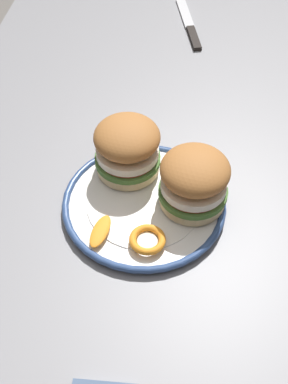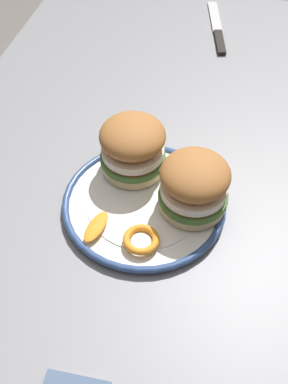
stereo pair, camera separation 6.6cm
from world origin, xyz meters
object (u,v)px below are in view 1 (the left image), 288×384
object	(u,v)px
dining_table	(142,220)
table_knife	(190,27)
dinner_plate	(144,204)
sandwich_half_right	(194,180)
sandwich_half_left	(127,147)

from	to	relation	value
dining_table	table_knife	size ratio (longest dim) A/B	6.32
dining_table	dinner_plate	world-z (taller)	dinner_plate
sandwich_half_right	table_knife	distance (m)	0.55
sandwich_half_left	sandwich_half_right	bearing A→B (deg)	-116.11
dinner_plate	table_knife	size ratio (longest dim) A/B	1.26
dining_table	dinner_plate	size ratio (longest dim) A/B	5.00
dining_table	sandwich_half_left	bearing A→B (deg)	57.71
dining_table	sandwich_half_right	size ratio (longest dim) A/B	9.09
dining_table	sandwich_half_right	world-z (taller)	sandwich_half_right
dining_table	sandwich_half_left	distance (m)	0.18
table_knife	sandwich_half_right	bearing A→B (deg)	-174.68
table_knife	dinner_plate	bearing A→B (deg)	177.07
dinner_plate	sandwich_half_right	xyz separation A→B (m)	(0.01, -0.08, 0.06)
sandwich_half_left	table_knife	distance (m)	0.49
dining_table	sandwich_half_right	distance (m)	0.20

